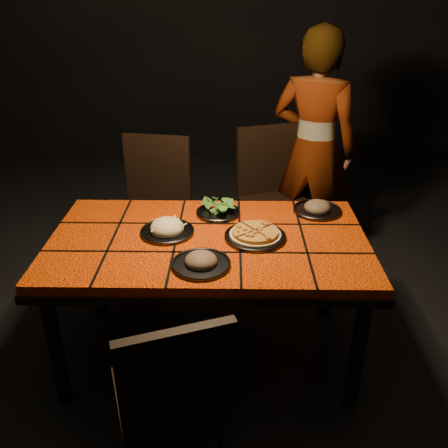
{
  "coord_description": "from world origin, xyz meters",
  "views": [
    {
      "loc": [
        0.11,
        -2.1,
        1.9
      ],
      "look_at": [
        0.08,
        0.01,
        0.82
      ],
      "focal_mm": 38.0,
      "sensor_mm": 36.0,
      "label": 1
    }
  ],
  "objects_px": {
    "chair_near": "(174,396)",
    "diner": "(313,150)",
    "dining_table": "(209,251)",
    "plate_pasta": "(167,229)",
    "chair_far_right": "(272,189)",
    "plate_pizza": "(255,235)",
    "chair_far_left": "(155,201)"
  },
  "relations": [
    {
      "from": "chair_near",
      "to": "diner",
      "type": "relative_size",
      "value": 0.54
    },
    {
      "from": "dining_table",
      "to": "chair_near",
      "type": "xyz_separation_m",
      "value": [
        -0.1,
        -0.82,
        -0.15
      ]
    },
    {
      "from": "chair_far_left",
      "to": "chair_far_right",
      "type": "height_order",
      "value": "chair_far_right"
    },
    {
      "from": "diner",
      "to": "plate_pizza",
      "type": "distance_m",
      "value": 1.24
    },
    {
      "from": "chair_near",
      "to": "plate_pasta",
      "type": "bearing_deg",
      "value": -101.74
    },
    {
      "from": "chair_far_right",
      "to": "plate_pasta",
      "type": "height_order",
      "value": "chair_far_right"
    },
    {
      "from": "chair_near",
      "to": "diner",
      "type": "height_order",
      "value": "diner"
    },
    {
      "from": "chair_near",
      "to": "chair_far_right",
      "type": "height_order",
      "value": "chair_far_right"
    },
    {
      "from": "chair_far_left",
      "to": "diner",
      "type": "distance_m",
      "value": 1.18
    },
    {
      "from": "chair_near",
      "to": "chair_far_left",
      "type": "bearing_deg",
      "value": -98.85
    },
    {
      "from": "chair_far_left",
      "to": "chair_far_right",
      "type": "xyz_separation_m",
      "value": [
        0.81,
        0.22,
        0.01
      ]
    },
    {
      "from": "chair_far_left",
      "to": "dining_table",
      "type": "bearing_deg",
      "value": -55.23
    },
    {
      "from": "dining_table",
      "to": "chair_near",
      "type": "bearing_deg",
      "value": -96.6
    },
    {
      "from": "dining_table",
      "to": "chair_far_right",
      "type": "bearing_deg",
      "value": 68.63
    },
    {
      "from": "chair_far_right",
      "to": "diner",
      "type": "relative_size",
      "value": 0.6
    },
    {
      "from": "chair_far_right",
      "to": "diner",
      "type": "height_order",
      "value": "diner"
    },
    {
      "from": "diner",
      "to": "plate_pasta",
      "type": "height_order",
      "value": "diner"
    },
    {
      "from": "chair_far_left",
      "to": "chair_far_right",
      "type": "relative_size",
      "value": 0.99
    },
    {
      "from": "chair_near",
      "to": "chair_far_left",
      "type": "distance_m",
      "value": 1.67
    },
    {
      "from": "dining_table",
      "to": "diner",
      "type": "height_order",
      "value": "diner"
    },
    {
      "from": "dining_table",
      "to": "diner",
      "type": "distance_m",
      "value": 1.35
    },
    {
      "from": "plate_pizza",
      "to": "plate_pasta",
      "type": "xyz_separation_m",
      "value": [
        -0.45,
        0.05,
        0.01
      ]
    },
    {
      "from": "diner",
      "to": "chair_near",
      "type": "bearing_deg",
      "value": 91.4
    },
    {
      "from": "dining_table",
      "to": "plate_pasta",
      "type": "bearing_deg",
      "value": 169.17
    },
    {
      "from": "dining_table",
      "to": "chair_far_right",
      "type": "xyz_separation_m",
      "value": [
        0.41,
        1.04,
        -0.09
      ]
    },
    {
      "from": "plate_pasta",
      "to": "chair_far_right",
      "type": "bearing_deg",
      "value": 58.24
    },
    {
      "from": "plate_pasta",
      "to": "chair_near",
      "type": "bearing_deg",
      "value": -82.24
    },
    {
      "from": "chair_far_left",
      "to": "diner",
      "type": "bearing_deg",
      "value": 24.85
    },
    {
      "from": "plate_pizza",
      "to": "diner",
      "type": "bearing_deg",
      "value": 68.23
    },
    {
      "from": "chair_near",
      "to": "diner",
      "type": "bearing_deg",
      "value": -131.43
    },
    {
      "from": "dining_table",
      "to": "chair_near",
      "type": "height_order",
      "value": "chair_near"
    },
    {
      "from": "dining_table",
      "to": "plate_pasta",
      "type": "relative_size",
      "value": 5.83
    }
  ]
}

